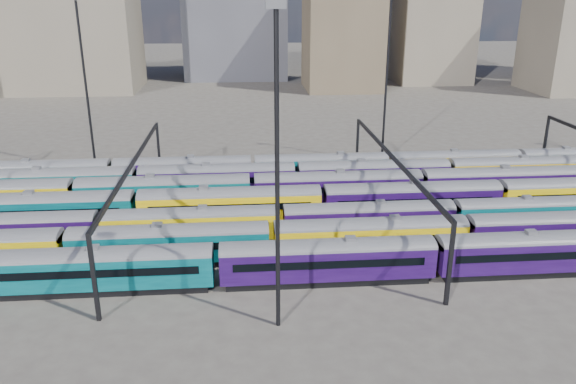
{
  "coord_description": "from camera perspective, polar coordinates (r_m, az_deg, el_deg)",
  "views": [
    {
      "loc": [
        -7.54,
        -62.07,
        26.11
      ],
      "look_at": [
        -2.15,
        2.27,
        3.0
      ],
      "focal_mm": 35.0,
      "sensor_mm": 36.0,
      "label": 1
    }
  ],
  "objects": [
    {
      "name": "rake_4",
      "position": [
        71.68,
        -12.46,
        0.26
      ],
      "size": [
        152.77,
        3.19,
        5.38
      ],
      "color": "black",
      "rests_on": "ground"
    },
    {
      "name": "ground",
      "position": [
        67.75,
        1.97,
        -2.98
      ],
      "size": [
        500.0,
        500.0,
        0.0
      ],
      "primitive_type": "plane",
      "color": "#443E3A",
      "rests_on": "ground"
    },
    {
      "name": "rake_6",
      "position": [
        83.33,
        10.17,
        2.95
      ],
      "size": [
        118.22,
        2.88,
        4.85
      ],
      "color": "black",
      "rests_on": "ground"
    },
    {
      "name": "mast_3",
      "position": [
        89.79,
        10.0,
        11.63
      ],
      "size": [
        1.4,
        0.5,
        25.6
      ],
      "color": "black",
      "rests_on": "ground"
    },
    {
      "name": "gantry_1",
      "position": [
        66.19,
        -15.43,
        1.99
      ],
      "size": [
        0.35,
        40.35,
        8.03
      ],
      "color": "black",
      "rests_on": "ground"
    },
    {
      "name": "mast_2",
      "position": [
        41.94,
        -1.11,
        2.86
      ],
      "size": [
        1.4,
        0.5,
        25.6
      ],
      "color": "black",
      "rests_on": "ground"
    },
    {
      "name": "mast_1",
      "position": [
        87.86,
        -19.91,
        10.6
      ],
      "size": [
        1.4,
        0.5,
        25.6
      ],
      "color": "black",
      "rests_on": "ground"
    },
    {
      "name": "rake_2",
      "position": [
        62.02,
        -9.79,
        -2.97
      ],
      "size": [
        136.63,
        2.86,
        4.8
      ],
      "color": "black",
      "rests_on": "ground"
    },
    {
      "name": "rake_5",
      "position": [
        75.84,
        -7.18,
        1.59
      ],
      "size": [
        148.18,
        3.09,
        5.22
      ],
      "color": "black",
      "rests_on": "ground"
    },
    {
      "name": "rake_1",
      "position": [
        61.61,
        17.67,
        -3.7
      ],
      "size": [
        122.02,
        2.98,
        5.01
      ],
      "color": "black",
      "rests_on": "ground"
    },
    {
      "name": "rake_0",
      "position": [
        59.78,
        24.21,
        -5.24
      ],
      "size": [
        144.77,
        3.02,
        5.09
      ],
      "color": "black",
      "rests_on": "ground"
    },
    {
      "name": "gantry_2",
      "position": [
        67.33,
        10.53,
        2.68
      ],
      "size": [
        0.35,
        40.35,
        8.03
      ],
      "color": "black",
      "rests_on": "ground"
    },
    {
      "name": "rake_3",
      "position": [
        66.94,
        3.5,
        -0.71
      ],
      "size": [
        130.43,
        3.18,
        5.36
      ],
      "color": "black",
      "rests_on": "ground"
    }
  ]
}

